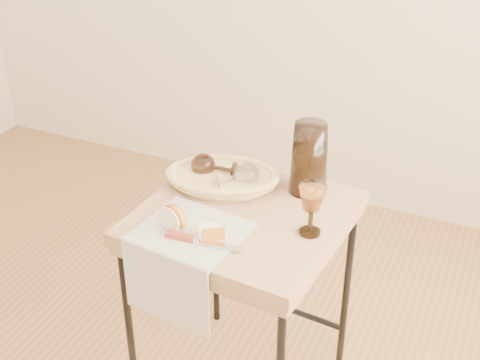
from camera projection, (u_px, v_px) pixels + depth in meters
The scene contains 10 objects.
side_table at pixel (243, 307), 2.14m from camera, with size 0.58×0.58×0.74m, color brown, non-canonical shape.
tea_towel at pixel (191, 231), 1.86m from camera, with size 0.29×0.26×0.01m, color silver.
bread_basket at pixel (223, 179), 2.07m from camera, with size 0.32×0.22×0.05m, color tan, non-canonical shape.
goblet_lying_a at pixel (216, 168), 2.08m from camera, with size 0.13×0.08×0.08m, color #40241B, non-canonical shape.
goblet_lying_b at pixel (234, 177), 2.02m from camera, with size 0.13×0.08×0.08m, color white, non-canonical shape.
pitcher at pixel (309, 158), 2.00m from camera, with size 0.16×0.24×0.27m, color black, non-canonical shape.
wine_goblet at pixel (311, 210), 1.81m from camera, with size 0.08×0.08×0.16m, color white, non-canonical shape.
apple_half at pixel (175, 217), 1.85m from camera, with size 0.08×0.04×0.08m, color red.
apple_wedge at pixel (209, 232), 1.81m from camera, with size 0.06×0.03×0.04m, color white.
table_knife at pixel (200, 240), 1.80m from camera, with size 0.22×0.02×0.02m, color silver, non-canonical shape.
Camera 1 is at (1.05, -1.06, 1.81)m, focal length 49.14 mm.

